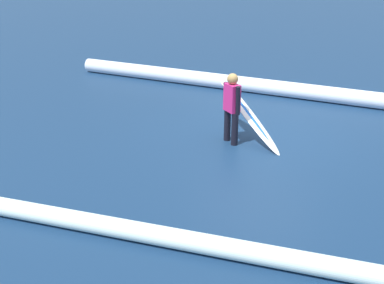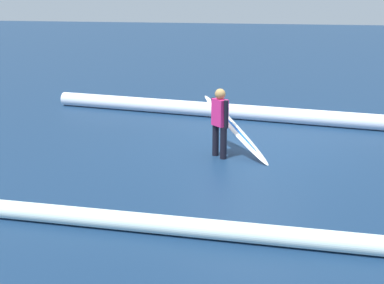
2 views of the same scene
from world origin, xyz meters
name	(u,v)px [view 1 (image 1 of 2)]	position (x,y,z in m)	size (l,w,h in m)	color
ground_plane	(262,132)	(0.00, 0.00, 0.00)	(129.05, 129.05, 0.00)	navy
surfer	(232,105)	(0.48, 0.81, 0.81)	(0.41, 0.47, 1.46)	black
surfboard	(248,114)	(0.22, 0.51, 0.56)	(1.82, 1.44, 1.17)	white
wave_crest_foreground	(316,93)	(-0.77, -2.71, 0.21)	(0.41, 0.41, 14.52)	white
wave_crest_midground	(23,210)	(2.52, 4.73, 0.14)	(0.28, 0.28, 25.49)	white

